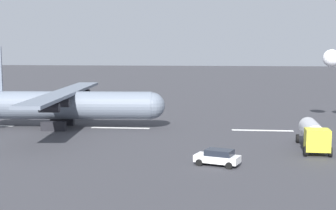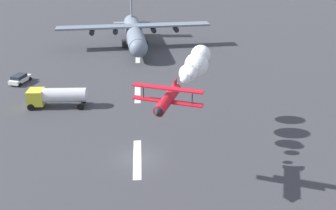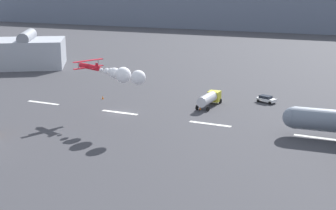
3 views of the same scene
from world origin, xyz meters
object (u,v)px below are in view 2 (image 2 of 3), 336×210
object	(u,v)px
cargo_transport_plane	(135,34)
stunt_biplane_red	(193,67)
airport_staff_sedan	(20,79)
traffic_cone_far	(79,106)
fuel_tanker_truck	(57,96)

from	to	relation	value
cargo_transport_plane	stunt_biplane_red	distance (m)	41.38
airport_staff_sedan	traffic_cone_far	bearing A→B (deg)	-133.50
cargo_transport_plane	fuel_tanker_truck	bearing A→B (deg)	159.49
traffic_cone_far	airport_staff_sedan	bearing A→B (deg)	46.50
stunt_biplane_red	fuel_tanker_truck	size ratio (longest dim) A/B	2.12
cargo_transport_plane	traffic_cone_far	size ratio (longest dim) A/B	45.13
stunt_biplane_red	fuel_tanker_truck	distance (m)	22.48
stunt_biplane_red	airport_staff_sedan	size ratio (longest dim) A/B	4.04
cargo_transport_plane	stunt_biplane_red	bearing A→B (deg)	-169.82
fuel_tanker_truck	traffic_cone_far	bearing A→B (deg)	-104.31
stunt_biplane_red	cargo_transport_plane	bearing A→B (deg)	10.18
cargo_transport_plane	traffic_cone_far	bearing A→B (deg)	165.36
traffic_cone_far	fuel_tanker_truck	bearing A→B (deg)	75.69
airport_staff_sedan	traffic_cone_far	xyz separation A→B (m)	(-10.88, -11.46, -0.44)
fuel_tanker_truck	airport_staff_sedan	size ratio (longest dim) A/B	1.90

